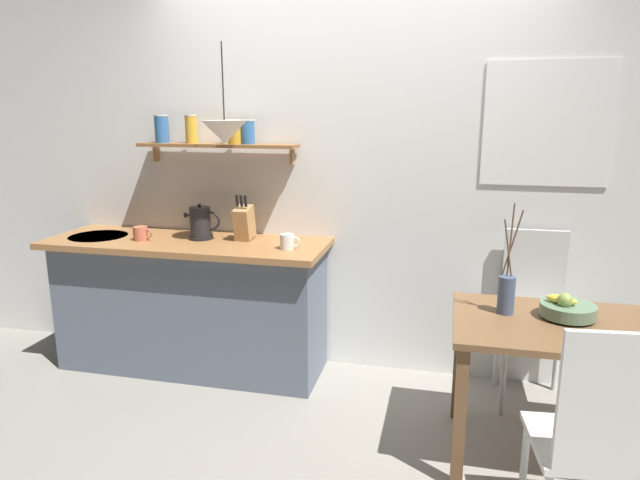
% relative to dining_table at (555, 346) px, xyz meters
% --- Properties ---
extents(ground_plane, '(14.00, 14.00, 0.00)m').
position_rel_dining_table_xyz_m(ground_plane, '(-1.17, 0.24, -0.61)').
color(ground_plane, gray).
extents(back_wall, '(6.80, 0.11, 2.70)m').
position_rel_dining_table_xyz_m(back_wall, '(-0.97, 0.89, 0.74)').
color(back_wall, white).
rests_on(back_wall, ground_plane).
extents(kitchen_counter, '(1.83, 0.63, 0.89)m').
position_rel_dining_table_xyz_m(kitchen_counter, '(-2.17, 0.56, -0.16)').
color(kitchen_counter, slate).
rests_on(kitchen_counter, ground_plane).
extents(wall_shelf, '(1.07, 0.20, 0.31)m').
position_rel_dining_table_xyz_m(wall_shelf, '(-2.04, 0.73, 0.93)').
color(wall_shelf, brown).
extents(dining_table, '(0.96, 0.72, 0.73)m').
position_rel_dining_table_xyz_m(dining_table, '(0.00, 0.00, 0.00)').
color(dining_table, brown).
rests_on(dining_table, ground_plane).
extents(dining_chair_near, '(0.43, 0.45, 0.98)m').
position_rel_dining_table_xyz_m(dining_chair_near, '(0.04, -0.62, -0.09)').
color(dining_chair_near, white).
rests_on(dining_chair_near, ground_plane).
extents(dining_chair_far, '(0.42, 0.44, 1.01)m').
position_rel_dining_table_xyz_m(dining_chair_far, '(-0.01, 0.67, -0.06)').
color(dining_chair_far, silver).
rests_on(dining_chair_far, ground_plane).
extents(fruit_bowl, '(0.26, 0.26, 0.13)m').
position_rel_dining_table_xyz_m(fruit_bowl, '(0.05, 0.07, 0.17)').
color(fruit_bowl, slate).
rests_on(fruit_bowl, dining_table).
extents(twig_vase, '(0.09, 0.08, 0.55)m').
position_rel_dining_table_xyz_m(twig_vase, '(-0.23, 0.08, 0.23)').
color(twig_vase, '#475675').
rests_on(twig_vase, dining_table).
extents(electric_kettle, '(0.24, 0.16, 0.23)m').
position_rel_dining_table_xyz_m(electric_kettle, '(-2.09, 0.60, 0.38)').
color(electric_kettle, black).
rests_on(electric_kettle, kitchen_counter).
extents(knife_block, '(0.10, 0.17, 0.30)m').
position_rel_dining_table_xyz_m(knife_block, '(-1.80, 0.63, 0.40)').
color(knife_block, tan).
rests_on(knife_block, kitchen_counter).
extents(coffee_mug_by_sink, '(0.13, 0.09, 0.09)m').
position_rel_dining_table_xyz_m(coffee_mug_by_sink, '(-2.45, 0.47, 0.33)').
color(coffee_mug_by_sink, '#C6664C').
rests_on(coffee_mug_by_sink, kitchen_counter).
extents(coffee_mug_spare, '(0.12, 0.08, 0.09)m').
position_rel_dining_table_xyz_m(coffee_mug_spare, '(-1.46, 0.46, 0.33)').
color(coffee_mug_spare, white).
rests_on(coffee_mug_spare, kitchen_counter).
extents(pendant_lamp, '(0.27, 0.27, 0.58)m').
position_rel_dining_table_xyz_m(pendant_lamp, '(-1.85, 0.47, 0.97)').
color(pendant_lamp, black).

